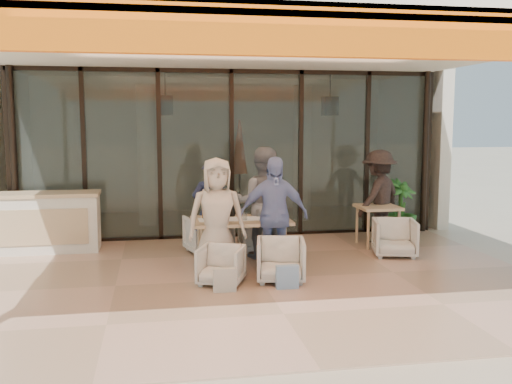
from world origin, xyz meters
TOP-DOWN VIEW (x-y plane):
  - ground at (0.00, 0.00)m, footprint 70.00×70.00m
  - terrace_floor at (0.00, 0.00)m, footprint 8.00×6.00m
  - terrace_structure at (0.00, -0.26)m, footprint 8.00×6.00m
  - glass_storefront at (0.00, 3.00)m, footprint 8.08×0.10m
  - interior_block at (0.01, 5.31)m, footprint 9.05×3.62m
  - host_counter at (-3.31, 2.30)m, footprint 1.85×0.65m
  - dining_table at (-0.16, 0.83)m, footprint 1.50×0.90m
  - chair_far_left at (-0.57, 1.78)m, footprint 0.84×0.81m
  - chair_far_right at (0.27, 1.78)m, footprint 0.59×0.56m
  - chair_near_left at (-0.57, -0.12)m, footprint 0.74×0.72m
  - chair_near_right at (0.27, -0.12)m, footprint 0.77×0.73m
  - diner_navy at (-0.57, 1.28)m, footprint 0.60×0.41m
  - diner_grey at (0.27, 1.28)m, footprint 1.04×0.91m
  - diner_cream at (-0.57, 0.38)m, footprint 0.86×0.57m
  - diner_periwinkle at (0.27, 0.38)m, footprint 1.04×0.48m
  - tote_bag_cream at (-0.57, -0.52)m, footprint 0.30×0.10m
  - tote_bag_blue at (0.27, -0.52)m, footprint 0.30×0.10m
  - side_table at (2.45, 1.74)m, footprint 0.70×0.70m
  - side_chair at (2.45, 0.99)m, footprint 0.82×0.79m
  - standing_woman at (2.58, 2.05)m, footprint 1.28×1.17m
  - potted_palm at (3.13, 2.34)m, footprint 0.86×0.86m

SIDE VIEW (x-z plane):
  - ground at x=0.00m, z-range 0.00..0.00m
  - terrace_floor at x=0.00m, z-range 0.00..0.01m
  - tote_bag_cream at x=-0.57m, z-range 0.00..0.34m
  - tote_bag_blue at x=0.27m, z-range 0.00..0.34m
  - chair_near_left at x=-0.57m, z-range 0.00..0.60m
  - chair_far_right at x=0.27m, z-range 0.00..0.60m
  - chair_near_right at x=0.27m, z-range 0.00..0.68m
  - side_chair at x=2.45m, z-range 0.00..0.70m
  - chair_far_left at x=-0.57m, z-range 0.00..0.72m
  - host_counter at x=-3.31m, z-range 0.01..1.05m
  - potted_palm at x=3.13m, z-range 0.00..1.15m
  - side_table at x=2.45m, z-range 0.27..1.01m
  - dining_table at x=-0.16m, z-range 0.22..1.15m
  - diner_navy at x=-0.57m, z-range 0.00..1.62m
  - standing_woman at x=2.58m, z-range 0.00..1.72m
  - diner_cream at x=-0.57m, z-range 0.00..1.73m
  - diner_periwinkle at x=0.27m, z-range 0.00..1.74m
  - diner_grey at x=0.27m, z-range 0.00..1.83m
  - glass_storefront at x=0.00m, z-range 0.00..3.20m
  - interior_block at x=0.01m, z-range 0.47..3.99m
  - terrace_structure at x=0.00m, z-range 1.55..4.95m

